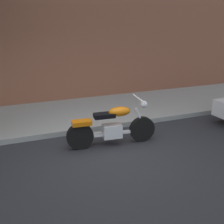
# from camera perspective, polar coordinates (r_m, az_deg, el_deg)

# --- Properties ---
(ground_plane) EXTENTS (60.00, 60.00, 0.00)m
(ground_plane) POSITION_cam_1_polar(r_m,az_deg,el_deg) (6.21, -0.06, -8.60)
(ground_plane) COLOR #28282D
(sidewalk) EXTENTS (23.09, 2.72, 0.14)m
(sidewalk) POSITION_cam_1_polar(r_m,az_deg,el_deg) (8.52, -6.37, -0.22)
(sidewalk) COLOR #949494
(sidewalk) RESTS_ON ground
(motorcycle) EXTENTS (2.14, 0.70, 1.12)m
(motorcycle) POSITION_cam_1_polar(r_m,az_deg,el_deg) (6.43, -0.03, -3.10)
(motorcycle) COLOR black
(motorcycle) RESTS_ON ground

